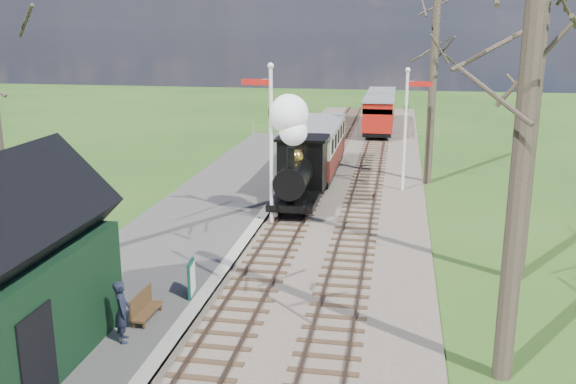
{
  "coord_description": "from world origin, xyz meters",
  "views": [
    {
      "loc": [
        4.02,
        -7.34,
        7.58
      ],
      "look_at": [
        0.1,
        15.09,
        1.6
      ],
      "focal_mm": 40.0,
      "sensor_mm": 36.0,
      "label": 1
    }
  ],
  "objects_px": {
    "semaphore_near": "(269,133)",
    "semaphore_far": "(407,121)",
    "locomotive": "(297,160)",
    "red_carriage_a": "(379,115)",
    "coach": "(317,147)",
    "sign_board": "(191,279)",
    "bench": "(144,307)",
    "red_carriage_b": "(381,106)",
    "person": "(122,311)"
  },
  "relations": [
    {
      "from": "bench",
      "to": "coach",
      "type": "bearing_deg",
      "value": 82.48
    },
    {
      "from": "red_carriage_b",
      "to": "bench",
      "type": "distance_m",
      "value": 35.8
    },
    {
      "from": "semaphore_near",
      "to": "bench",
      "type": "relative_size",
      "value": 4.86
    },
    {
      "from": "semaphore_near",
      "to": "semaphore_far",
      "type": "bearing_deg",
      "value": 49.4
    },
    {
      "from": "semaphore_near",
      "to": "bench",
      "type": "bearing_deg",
      "value": -99.32
    },
    {
      "from": "coach",
      "to": "sign_board",
      "type": "bearing_deg",
      "value": -95.52
    },
    {
      "from": "red_carriage_b",
      "to": "bench",
      "type": "xyz_separation_m",
      "value": [
        -4.85,
        -35.46,
        -0.96
      ]
    },
    {
      "from": "coach",
      "to": "locomotive",
      "type": "bearing_deg",
      "value": -90.11
    },
    {
      "from": "coach",
      "to": "person",
      "type": "height_order",
      "value": "coach"
    },
    {
      "from": "bench",
      "to": "locomotive",
      "type": "bearing_deg",
      "value": 78.47
    },
    {
      "from": "semaphore_near",
      "to": "sign_board",
      "type": "height_order",
      "value": "semaphore_near"
    },
    {
      "from": "semaphore_near",
      "to": "red_carriage_a",
      "type": "distance_m",
      "value": 21.32
    },
    {
      "from": "sign_board",
      "to": "person",
      "type": "relative_size",
      "value": 0.67
    },
    {
      "from": "locomotive",
      "to": "semaphore_near",
      "type": "bearing_deg",
      "value": -111.22
    },
    {
      "from": "semaphore_far",
      "to": "locomotive",
      "type": "xyz_separation_m",
      "value": [
        -4.39,
        -4.05,
        -1.13
      ]
    },
    {
      "from": "red_carriage_a",
      "to": "sign_board",
      "type": "distance_m",
      "value": 28.66
    },
    {
      "from": "sign_board",
      "to": "bench",
      "type": "xyz_separation_m",
      "value": [
        -0.76,
        -1.6,
        -0.17
      ]
    },
    {
      "from": "locomotive",
      "to": "bench",
      "type": "distance_m",
      "value": 11.32
    },
    {
      "from": "semaphore_far",
      "to": "bench",
      "type": "relative_size",
      "value": 4.47
    },
    {
      "from": "semaphore_far",
      "to": "person",
      "type": "relative_size",
      "value": 3.73
    },
    {
      "from": "red_carriage_b",
      "to": "person",
      "type": "distance_m",
      "value": 36.99
    },
    {
      "from": "semaphore_far",
      "to": "bench",
      "type": "bearing_deg",
      "value": -113.8
    },
    {
      "from": "person",
      "to": "semaphore_far",
      "type": "bearing_deg",
      "value": -45.2
    },
    {
      "from": "semaphore_far",
      "to": "red_carriage_b",
      "type": "bearing_deg",
      "value": 94.96
    },
    {
      "from": "locomotive",
      "to": "red_carriage_a",
      "type": "relative_size",
      "value": 0.95
    },
    {
      "from": "semaphore_near",
      "to": "semaphore_far",
      "type": "relative_size",
      "value": 1.09
    },
    {
      "from": "red_carriage_a",
      "to": "sign_board",
      "type": "relative_size",
      "value": 4.98
    },
    {
      "from": "semaphore_near",
      "to": "coach",
      "type": "bearing_deg",
      "value": 84.52
    },
    {
      "from": "locomotive",
      "to": "sign_board",
      "type": "xyz_separation_m",
      "value": [
        -1.48,
        -9.36,
        -1.51
      ]
    },
    {
      "from": "red_carriage_b",
      "to": "semaphore_far",
      "type": "bearing_deg",
      "value": -85.04
    },
    {
      "from": "red_carriage_b",
      "to": "coach",
      "type": "bearing_deg",
      "value": -98.03
    },
    {
      "from": "red_carriage_b",
      "to": "person",
      "type": "bearing_deg",
      "value": -97.58
    },
    {
      "from": "red_carriage_a",
      "to": "red_carriage_b",
      "type": "distance_m",
      "value": 5.5
    },
    {
      "from": "semaphore_far",
      "to": "coach",
      "type": "height_order",
      "value": "semaphore_far"
    },
    {
      "from": "sign_board",
      "to": "person",
      "type": "distance_m",
      "value": 2.93
    },
    {
      "from": "red_carriage_b",
      "to": "locomotive",
      "type": "bearing_deg",
      "value": -96.09
    },
    {
      "from": "semaphore_near",
      "to": "red_carriage_b",
      "type": "bearing_deg",
      "value": 82.74
    },
    {
      "from": "coach",
      "to": "sign_board",
      "type": "xyz_separation_m",
      "value": [
        -1.49,
        -15.43,
        -0.91
      ]
    },
    {
      "from": "locomotive",
      "to": "bench",
      "type": "height_order",
      "value": "locomotive"
    },
    {
      "from": "bench",
      "to": "person",
      "type": "relative_size",
      "value": 0.83
    },
    {
      "from": "red_carriage_a",
      "to": "semaphore_near",
      "type": "bearing_deg",
      "value": -99.14
    },
    {
      "from": "person",
      "to": "bench",
      "type": "bearing_deg",
      "value": -24.25
    },
    {
      "from": "semaphore_far",
      "to": "red_carriage_b",
      "type": "height_order",
      "value": "semaphore_far"
    },
    {
      "from": "locomotive",
      "to": "red_carriage_a",
      "type": "distance_m",
      "value": 19.18
    },
    {
      "from": "coach",
      "to": "red_carriage_b",
      "type": "bearing_deg",
      "value": 81.97
    },
    {
      "from": "semaphore_far",
      "to": "red_carriage_a",
      "type": "relative_size",
      "value": 1.12
    },
    {
      "from": "coach",
      "to": "red_carriage_b",
      "type": "height_order",
      "value": "coach"
    },
    {
      "from": "semaphore_far",
      "to": "sign_board",
      "type": "xyz_separation_m",
      "value": [
        -5.87,
        -13.41,
        -2.64
      ]
    },
    {
      "from": "sign_board",
      "to": "bench",
      "type": "relative_size",
      "value": 0.8
    },
    {
      "from": "locomotive",
      "to": "sign_board",
      "type": "distance_m",
      "value": 9.6
    }
  ]
}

